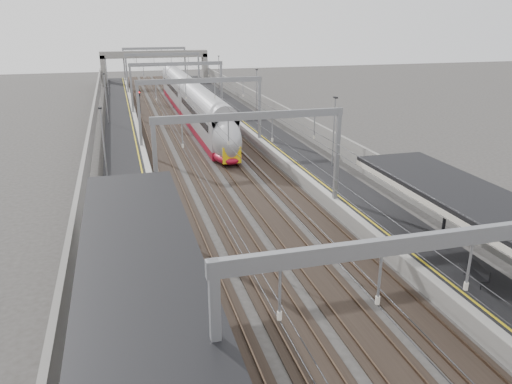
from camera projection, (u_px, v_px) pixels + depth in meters
platform_left at (124, 144)px, 53.66m from camera, size 4.00×120.00×1.00m
platform_right at (266, 136)px, 57.69m from camera, size 4.00×120.00×1.00m
tracks at (198, 144)px, 55.83m from camera, size 11.40×140.00×0.20m
overhead_line at (187, 82)px, 59.83m from camera, size 13.00×140.00×6.60m
canopy_left at (149, 333)px, 13.93m from camera, size 4.40×30.00×4.24m
overbridge at (155, 59)px, 104.11m from camera, size 22.00×2.20×6.90m
wall_left at (92, 136)px, 52.49m from camera, size 0.30×120.00×3.20m
wall_right at (293, 125)px, 58.14m from camera, size 0.30×120.00×3.20m
train at (193, 106)px, 67.40m from camera, size 2.79×50.81×4.41m
bench at (476, 271)px, 24.60m from camera, size 0.81×2.02×1.01m
signal_green at (139, 98)px, 71.93m from camera, size 0.32×0.32×3.48m
signal_red_near at (189, 89)px, 81.20m from camera, size 0.32×0.32×3.48m
signal_red_far at (198, 85)px, 86.09m from camera, size 0.32×0.32×3.48m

